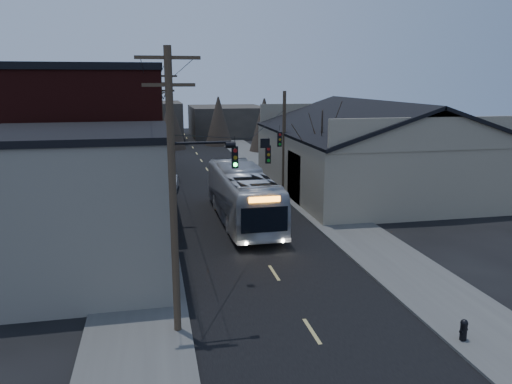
% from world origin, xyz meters
% --- Properties ---
extents(ground, '(160.00, 160.00, 0.00)m').
position_xyz_m(ground, '(0.00, 0.00, 0.00)').
color(ground, black).
rests_on(ground, ground).
extents(road_surface, '(9.00, 110.00, 0.02)m').
position_xyz_m(road_surface, '(0.00, 30.00, 0.01)').
color(road_surface, black).
rests_on(road_surface, ground).
extents(sidewalk_left, '(4.00, 110.00, 0.12)m').
position_xyz_m(sidewalk_left, '(-6.50, 30.00, 0.06)').
color(sidewalk_left, '#474744').
rests_on(sidewalk_left, ground).
extents(sidewalk_right, '(4.00, 110.00, 0.12)m').
position_xyz_m(sidewalk_right, '(6.50, 30.00, 0.06)').
color(sidewalk_right, '#474744').
rests_on(sidewalk_right, ground).
extents(building_clapboard, '(8.00, 8.00, 7.00)m').
position_xyz_m(building_clapboard, '(-9.00, 9.00, 3.50)').
color(building_clapboard, '#6F685C').
rests_on(building_clapboard, ground).
extents(building_brick, '(10.00, 12.00, 10.00)m').
position_xyz_m(building_brick, '(-10.00, 20.00, 5.00)').
color(building_brick, black).
rests_on(building_brick, ground).
extents(building_left_far, '(9.00, 14.00, 7.00)m').
position_xyz_m(building_left_far, '(-9.50, 36.00, 3.50)').
color(building_left_far, '#2F2B26').
rests_on(building_left_far, ground).
extents(warehouse, '(16.16, 20.60, 7.73)m').
position_xyz_m(warehouse, '(13.00, 25.00, 2.70)').
color(warehouse, gray).
rests_on(warehouse, ground).
extents(building_far_left, '(10.00, 12.00, 6.00)m').
position_xyz_m(building_far_left, '(-6.00, 65.00, 3.00)').
color(building_far_left, '#2F2B26').
rests_on(building_far_left, ground).
extents(building_far_right, '(12.00, 14.00, 5.00)m').
position_xyz_m(building_far_right, '(7.00, 70.00, 2.50)').
color(building_far_right, '#2F2B26').
rests_on(building_far_right, ground).
extents(bare_tree, '(0.40, 0.40, 7.20)m').
position_xyz_m(bare_tree, '(6.50, 20.00, 3.60)').
color(bare_tree, black).
rests_on(bare_tree, ground).
extents(utility_lines, '(11.24, 45.28, 10.50)m').
position_xyz_m(utility_lines, '(-3.11, 24.14, 4.95)').
color(utility_lines, '#382B1E').
rests_on(utility_lines, ground).
extents(bus, '(3.15, 13.03, 3.62)m').
position_xyz_m(bus, '(0.16, 17.54, 1.81)').
color(bus, '#ACB0B8').
rests_on(bus, ground).
extents(parked_car, '(1.67, 3.91, 1.25)m').
position_xyz_m(parked_car, '(-4.30, 28.31, 0.63)').
color(parked_car, '#9C9EA3').
rests_on(parked_car, ground).
extents(fire_hydrant, '(0.39, 0.28, 0.80)m').
position_xyz_m(fire_hydrant, '(5.12, 0.08, 0.55)').
color(fire_hydrant, black).
rests_on(fire_hydrant, sidewalk_right).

